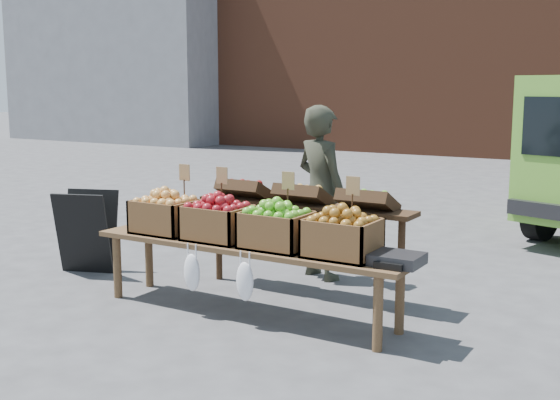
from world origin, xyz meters
The scene contains 11 objects.
ground centered at (0.00, 0.00, 0.00)m, with size 80.00×80.00×0.00m, color #4A4A4C.
grey_building centered at (-14.00, 13.00, 3.50)m, with size 8.00×3.00×7.00m, color gray.
vendor centered at (-0.08, 1.01, 0.81)m, with size 0.59×0.39×1.62m, color #2C2E22.
chalkboard_sign centered at (-2.11, 0.01, 0.40)m, with size 0.53×0.29×0.81m, color black, non-canonical shape.
back_table centered at (0.04, 0.46, 0.52)m, with size 2.10×0.44×1.04m, color #322012, non-canonical shape.
display_bench centered at (-0.06, -0.26, 0.28)m, with size 2.70×0.56×0.57m, color brown, non-canonical shape.
crate_golden_apples centered at (-0.88, -0.26, 0.71)m, with size 0.50×0.40×0.28m, color gold, non-canonical shape.
crate_russet_pears centered at (-0.33, -0.26, 0.71)m, with size 0.50×0.40×0.28m, color maroon, non-canonical shape.
crate_red_apples centered at (0.22, -0.26, 0.71)m, with size 0.50×0.40×0.28m, color #518E2C, non-canonical shape.
crate_green_apples centered at (0.77, -0.26, 0.71)m, with size 0.50×0.40×0.28m, color #9F641B, non-canonical shape.
weighing_scale centered at (1.19, -0.26, 0.61)m, with size 0.34×0.30×0.08m, color black.
Camera 1 is at (2.94, -4.71, 1.79)m, focal length 45.00 mm.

